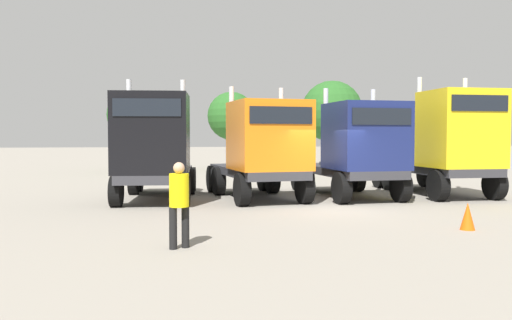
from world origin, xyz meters
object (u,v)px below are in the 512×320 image
object	(u,v)px
traffic_cone_near	(468,216)
semi_truck_black	(154,147)
semi_truck_navy	(358,149)
semi_truck_yellow	(450,143)
semi_truck_orange	(264,148)
visitor_in_hivis	(179,198)

from	to	relation	value
traffic_cone_near	semi_truck_black	bearing A→B (deg)	137.60
semi_truck_navy	semi_truck_yellow	xyz separation A→B (m)	(3.66, 0.01, 0.20)
semi_truck_orange	semi_truck_navy	size ratio (longest dim) A/B	0.99
semi_truck_orange	semi_truck_black	bearing A→B (deg)	-99.88
visitor_in_hivis	semi_truck_orange	bearing A→B (deg)	131.58
semi_truck_black	semi_truck_navy	xyz separation A→B (m)	(7.26, -0.34, -0.09)
semi_truck_yellow	traffic_cone_near	bearing A→B (deg)	-26.86
semi_truck_orange	traffic_cone_near	bearing A→B (deg)	23.30
semi_truck_black	traffic_cone_near	distance (m)	10.34
semi_truck_navy	traffic_cone_near	size ratio (longest dim) A/B	9.20
semi_truck_yellow	semi_truck_black	bearing A→B (deg)	-91.40
visitor_in_hivis	traffic_cone_near	bearing A→B (deg)	72.25
visitor_in_hivis	semi_truck_black	bearing A→B (deg)	158.93
semi_truck_yellow	traffic_cone_near	size ratio (longest dim) A/B	9.51
semi_truck_navy	semi_truck_yellow	bearing A→B (deg)	87.35
semi_truck_orange	visitor_in_hivis	size ratio (longest dim) A/B	3.45
semi_truck_black	semi_truck_orange	size ratio (longest dim) A/B	1.03
semi_truck_black	traffic_cone_near	xyz separation A→B (m)	(7.55, -6.89, -1.59)
semi_truck_black	semi_truck_navy	world-z (taller)	semi_truck_black
visitor_in_hivis	semi_truck_navy	bearing A→B (deg)	112.89
semi_truck_navy	traffic_cone_near	xyz separation A→B (m)	(0.29, -6.55, -1.50)
semi_truck_black	semi_truck_yellow	bearing A→B (deg)	94.49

